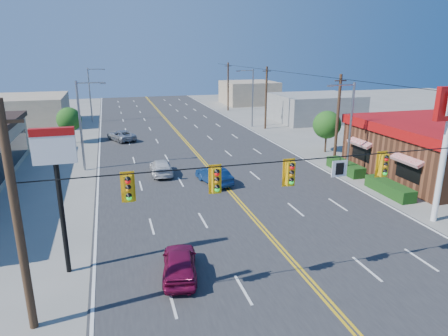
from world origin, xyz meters
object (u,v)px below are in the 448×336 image
object	(u,v)px
signal_span	(312,183)
pizza_hut_sign	(57,171)
car_blue	(214,176)
car_white	(161,168)
car_silver	(121,136)
car_magenta	(180,264)
kfc_pylon	(448,128)

from	to	relation	value
signal_span	pizza_hut_sign	xyz separation A→B (m)	(-10.88, 4.00, 0.30)
pizza_hut_sign	car_blue	distance (m)	15.67
signal_span	car_white	world-z (taller)	signal_span
pizza_hut_sign	car_white	bearing A→B (deg)	66.10
car_white	car_silver	size ratio (longest dim) A/B	0.96
car_magenta	car_blue	bearing A→B (deg)	-101.81
car_white	car_magenta	bearing A→B (deg)	87.12
signal_span	car_silver	bearing A→B (deg)	102.09
signal_span	car_white	distance (m)	19.65
car_magenta	car_white	distance (m)	16.73
kfc_pylon	pizza_hut_sign	xyz separation A→B (m)	(-22.00, 0.00, -0.86)
car_magenta	signal_span	bearing A→B (deg)	170.33
signal_span	car_magenta	xyz separation A→B (m)	(-5.68, 2.00, -4.20)
pizza_hut_sign	car_silver	size ratio (longest dim) A/B	1.51
pizza_hut_sign	car_white	world-z (taller)	pizza_hut_sign
kfc_pylon	car_magenta	xyz separation A→B (m)	(-16.80, -2.00, -5.36)
signal_span	pizza_hut_sign	size ratio (longest dim) A/B	3.55
kfc_pylon	car_blue	world-z (taller)	kfc_pylon
pizza_hut_sign	car_blue	size ratio (longest dim) A/B	1.66
signal_span	car_magenta	distance (m)	7.34
car_magenta	car_silver	world-z (taller)	car_magenta
car_blue	car_magenta	bearing A→B (deg)	54.71
car_blue	car_silver	size ratio (longest dim) A/B	0.91
kfc_pylon	car_blue	size ratio (longest dim) A/B	2.06
pizza_hut_sign	car_white	size ratio (longest dim) A/B	1.56
signal_span	car_blue	size ratio (longest dim) A/B	5.89
signal_span	kfc_pylon	xyz separation A→B (m)	(11.12, 4.00, 1.16)
signal_span	pizza_hut_sign	world-z (taller)	signal_span
signal_span	car_magenta	size ratio (longest dim) A/B	6.08
kfc_pylon	car_magenta	size ratio (longest dim) A/B	2.13
pizza_hut_sign	signal_span	bearing A→B (deg)	-20.19
kfc_pylon	car_blue	bearing A→B (deg)	136.96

